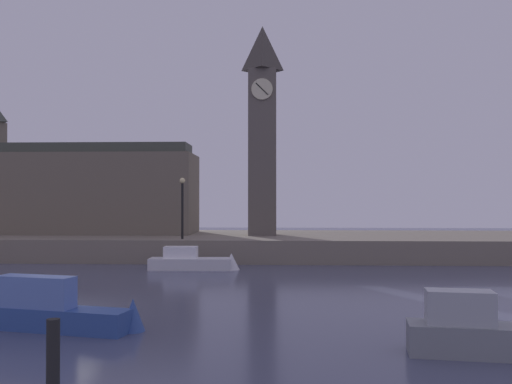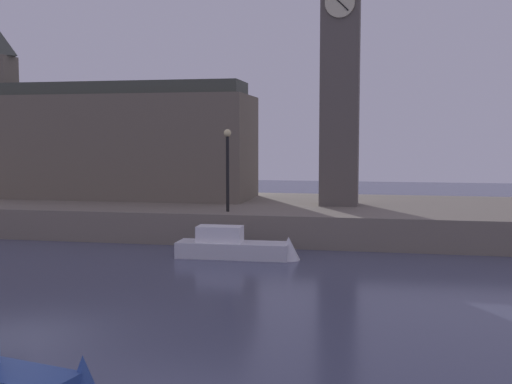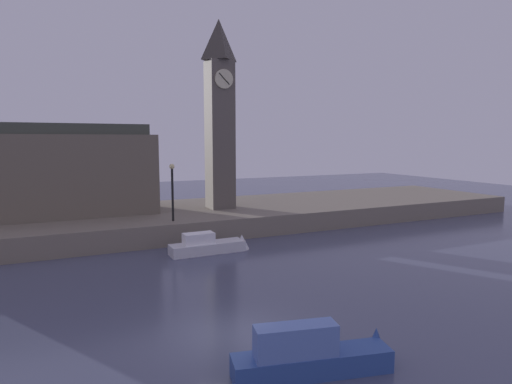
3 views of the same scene
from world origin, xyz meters
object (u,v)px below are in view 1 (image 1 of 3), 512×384
clock_tower (262,127)px  boat_ferry_white (199,262)px  boat_cruiser_grey (484,333)px  mooring_post_right (53,365)px  streetlamp (182,201)px  parliament_hall (82,189)px  boat_tour_blue (62,311)px

clock_tower → boat_ferry_white: 12.45m
boat_cruiser_grey → mooring_post_right: bearing=-156.7°
mooring_post_right → streetlamp: bearing=94.5°
parliament_hall → boat_ferry_white: parliament_hall is taller
parliament_hall → boat_tour_blue: parliament_hall is taller
boat_tour_blue → boat_ferry_white: boat_tour_blue is taller
clock_tower → streetlamp: 8.48m
boat_tour_blue → mooring_post_right: bearing=-69.6°
streetlamp → mooring_post_right: (1.98, -25.28, -3.10)m
boat_tour_blue → boat_ferry_white: size_ratio=1.03×
boat_ferry_white → boat_cruiser_grey: size_ratio=1.32×
streetlamp → clock_tower: bearing=39.2°
boat_ferry_white → boat_cruiser_grey: boat_cruiser_grey is taller
parliament_hall → boat_cruiser_grey: (20.40, -27.03, -4.23)m
boat_tour_blue → boat_cruiser_grey: (12.03, -2.28, 0.02)m
streetlamp → boat_tour_blue: (-0.41, -18.85, -3.39)m
mooring_post_right → boat_cruiser_grey: bearing=23.3°
parliament_hall → boat_tour_blue: (8.37, -24.75, -4.25)m
boat_cruiser_grey → boat_ferry_white: bearing=120.0°
boat_ferry_white → mooring_post_right: bearing=-89.1°
clock_tower → parliament_hall: clock_tower is taller
clock_tower → boat_tour_blue: 25.21m
clock_tower → boat_cruiser_grey: (6.53, -25.28, -8.74)m
parliament_hall → streetlamp: parliament_hall is taller
parliament_hall → streetlamp: 10.61m
parliament_hall → mooring_post_right: (10.75, -31.17, -3.96)m
mooring_post_right → boat_ferry_white: size_ratio=0.33×
mooring_post_right → boat_tour_blue: bearing=110.4°
parliament_hall → boat_cruiser_grey: 34.12m
mooring_post_right → boat_cruiser_grey: size_ratio=0.43×
mooring_post_right → boat_tour_blue: (-2.39, 6.43, -0.29)m
mooring_post_right → boat_cruiser_grey: mooring_post_right is taller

